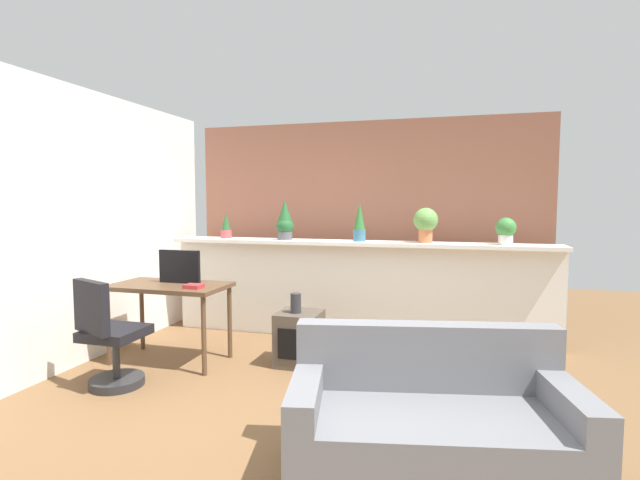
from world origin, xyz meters
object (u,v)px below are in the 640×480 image
object	(u,v)px
tv_monitor	(180,267)
office_chair	(109,342)
desk	(170,293)
book_on_desk	(194,286)
potted_plant_0	(226,227)
potted_plant_4	(506,230)
vase_on_shelf	(296,303)
potted_plant_1	(285,221)
potted_plant_3	(426,222)
couch	(432,426)
potted_plant_2	(359,222)
side_cube_shelf	(299,338)

from	to	relation	value
tv_monitor	office_chair	xyz separation A→B (m)	(-0.17, -0.79, -0.52)
desk	book_on_desk	distance (m)	0.38
potted_plant_0	potted_plant_4	distance (m)	3.11
potted_plant_0	vase_on_shelf	world-z (taller)	potted_plant_0
potted_plant_1	office_chair	size ratio (longest dim) A/B	0.50
potted_plant_3	couch	size ratio (longest dim) A/B	0.22
potted_plant_3	couch	xyz separation A→B (m)	(0.18, -2.46, -1.03)
potted_plant_1	vase_on_shelf	xyz separation A→B (m)	(0.45, -0.96, -0.72)
potted_plant_2	potted_plant_4	world-z (taller)	potted_plant_2
side_cube_shelf	vase_on_shelf	distance (m)	0.34
potted_plant_0	book_on_desk	xyz separation A→B (m)	(0.34, -1.32, -0.47)
tv_monitor	book_on_desk	world-z (taller)	tv_monitor
potted_plant_2	potted_plant_3	distance (m)	0.70
office_chair	desk	bearing A→B (deg)	81.53
tv_monitor	couch	size ratio (longest dim) A/B	0.25
potted_plant_3	desk	world-z (taller)	potted_plant_3
potted_plant_1	side_cube_shelf	distance (m)	1.49
tv_monitor	side_cube_shelf	xyz separation A→B (m)	(1.16, 0.16, -0.66)
desk	office_chair	bearing A→B (deg)	-98.47
side_cube_shelf	potted_plant_0	bearing A→B (deg)	142.18
potted_plant_1	potted_plant_3	world-z (taller)	potted_plant_1
potted_plant_1	potted_plant_2	xyz separation A→B (m)	(0.86, -0.00, -0.00)
potted_plant_0	potted_plant_3	bearing A→B (deg)	0.00
book_on_desk	couch	distance (m)	2.49
potted_plant_4	couch	size ratio (longest dim) A/B	0.16
potted_plant_1	book_on_desk	distance (m)	1.47
tv_monitor	vase_on_shelf	world-z (taller)	tv_monitor
vase_on_shelf	potted_plant_3	bearing A→B (deg)	41.07
desk	tv_monitor	size ratio (longest dim) A/B	2.58
potted_plant_3	potted_plant_1	bearing A→B (deg)	-179.36
desk	vase_on_shelf	world-z (taller)	desk
side_cube_shelf	vase_on_shelf	size ratio (longest dim) A/B	2.73
potted_plant_1	potted_plant_4	xyz separation A→B (m)	(2.36, -0.01, -0.06)
desk	book_on_desk	size ratio (longest dim) A/B	7.13
desk	couch	xyz separation A→B (m)	(2.50, -1.27, -0.38)
potted_plant_4	potted_plant_2	bearing A→B (deg)	179.88
side_cube_shelf	vase_on_shelf	bearing A→B (deg)	-136.09
potted_plant_0	couch	world-z (taller)	potted_plant_0
couch	potted_plant_3	bearing A→B (deg)	94.23
potted_plant_1	side_cube_shelf	xyz separation A→B (m)	(0.47, -0.93, -1.06)
potted_plant_1	potted_plant_3	bearing A→B (deg)	0.64
potted_plant_3	vase_on_shelf	bearing A→B (deg)	-138.93
office_chair	potted_plant_2	bearing A→B (deg)	47.67
potted_plant_2	potted_plant_1	bearing A→B (deg)	179.81
potted_plant_3	side_cube_shelf	world-z (taller)	potted_plant_3
potted_plant_4	couch	bearing A→B (deg)	-103.99
potted_plant_1	desk	size ratio (longest dim) A/B	0.41
potted_plant_3	couch	world-z (taller)	potted_plant_3
office_chair	side_cube_shelf	world-z (taller)	office_chair
potted_plant_2	tv_monitor	xyz separation A→B (m)	(-1.54, -1.09, -0.40)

